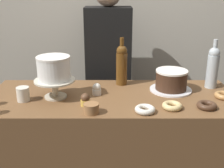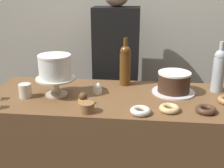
{
  "view_description": "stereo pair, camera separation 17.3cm",
  "coord_description": "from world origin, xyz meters",
  "px_view_note": "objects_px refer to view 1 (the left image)",
  "views": [
    {
      "loc": [
        0.0,
        -1.63,
        1.56
      ],
      "look_at": [
        0.0,
        0.0,
        0.98
      ],
      "focal_mm": 45.27,
      "sensor_mm": 36.0,
      "label": 1
    },
    {
      "loc": [
        0.18,
        -1.62,
        1.56
      ],
      "look_at": [
        0.0,
        0.0,
        0.98
      ],
      "focal_mm": 45.27,
      "sensor_mm": 36.0,
      "label": 2
    }
  ],
  "objects_px": {
    "white_layer_cake": "(54,68)",
    "wine_bottle_amber": "(122,64)",
    "donut_sugar": "(145,109)",
    "wine_bottle_clear": "(213,67)",
    "chocolate_round_cake": "(171,80)",
    "coffee_cup_ceramic": "(23,94)",
    "barista_figure": "(109,77)",
    "cookie_stack": "(91,108)",
    "cupcake_chocolate": "(85,100)",
    "donut_chocolate": "(207,105)",
    "donut_glazed": "(172,106)",
    "cupcake_vanilla": "(97,89)",
    "donut_maple": "(224,96)",
    "cake_stand_pedestal": "(55,85)"
  },
  "relations": [
    {
      "from": "barista_figure",
      "to": "donut_chocolate",
      "type": "bearing_deg",
      "value": -53.51
    },
    {
      "from": "chocolate_round_cake",
      "to": "barista_figure",
      "type": "xyz_separation_m",
      "value": [
        -0.41,
        0.48,
        -0.14
      ]
    },
    {
      "from": "chocolate_round_cake",
      "to": "white_layer_cake",
      "type": "bearing_deg",
      "value": -170.6
    },
    {
      "from": "chocolate_round_cake",
      "to": "donut_glazed",
      "type": "xyz_separation_m",
      "value": [
        -0.05,
        -0.29,
        -0.06
      ]
    },
    {
      "from": "wine_bottle_clear",
      "to": "donut_glazed",
      "type": "height_order",
      "value": "wine_bottle_clear"
    },
    {
      "from": "cupcake_chocolate",
      "to": "donut_maple",
      "type": "distance_m",
      "value": 0.84
    },
    {
      "from": "chocolate_round_cake",
      "to": "wine_bottle_amber",
      "type": "relative_size",
      "value": 0.63
    },
    {
      "from": "cupcake_chocolate",
      "to": "cupcake_vanilla",
      "type": "relative_size",
      "value": 1.0
    },
    {
      "from": "chocolate_round_cake",
      "to": "coffee_cup_ceramic",
      "type": "xyz_separation_m",
      "value": [
        -0.91,
        -0.17,
        -0.03
      ]
    },
    {
      "from": "donut_glazed",
      "to": "cupcake_vanilla",
      "type": "bearing_deg",
      "value": 153.79
    },
    {
      "from": "cupcake_chocolate",
      "to": "cookie_stack",
      "type": "distance_m",
      "value": 0.11
    },
    {
      "from": "cake_stand_pedestal",
      "to": "coffee_cup_ceramic",
      "type": "distance_m",
      "value": 0.19
    },
    {
      "from": "chocolate_round_cake",
      "to": "coffee_cup_ceramic",
      "type": "height_order",
      "value": "chocolate_round_cake"
    },
    {
      "from": "cake_stand_pedestal",
      "to": "wine_bottle_amber",
      "type": "height_order",
      "value": "wine_bottle_amber"
    },
    {
      "from": "wine_bottle_clear",
      "to": "white_layer_cake",
      "type": "bearing_deg",
      "value": -169.87
    },
    {
      "from": "wine_bottle_amber",
      "to": "cupcake_vanilla",
      "type": "relative_size",
      "value": 4.38
    },
    {
      "from": "wine_bottle_clear",
      "to": "cupcake_chocolate",
      "type": "xyz_separation_m",
      "value": [
        -0.82,
        -0.3,
        -0.11
      ]
    },
    {
      "from": "cupcake_chocolate",
      "to": "cookie_stack",
      "type": "height_order",
      "value": "cupcake_chocolate"
    },
    {
      "from": "donut_sugar",
      "to": "coffee_cup_ceramic",
      "type": "distance_m",
      "value": 0.73
    },
    {
      "from": "cupcake_chocolate",
      "to": "cake_stand_pedestal",
      "type": "bearing_deg",
      "value": 147.58
    },
    {
      "from": "chocolate_round_cake",
      "to": "donut_sugar",
      "type": "relative_size",
      "value": 1.83
    },
    {
      "from": "cupcake_chocolate",
      "to": "barista_figure",
      "type": "bearing_deg",
      "value": 80.36
    },
    {
      "from": "white_layer_cake",
      "to": "donut_chocolate",
      "type": "height_order",
      "value": "white_layer_cake"
    },
    {
      "from": "wine_bottle_amber",
      "to": "cookie_stack",
      "type": "distance_m",
      "value": 0.51
    },
    {
      "from": "chocolate_round_cake",
      "to": "wine_bottle_amber",
      "type": "bearing_deg",
      "value": 159.04
    },
    {
      "from": "chocolate_round_cake",
      "to": "donut_glazed",
      "type": "distance_m",
      "value": 0.3
    },
    {
      "from": "barista_figure",
      "to": "cookie_stack",
      "type": "bearing_deg",
      "value": -95.68
    },
    {
      "from": "wine_bottle_amber",
      "to": "barista_figure",
      "type": "distance_m",
      "value": 0.42
    },
    {
      "from": "cupcake_vanilla",
      "to": "barista_figure",
      "type": "height_order",
      "value": "barista_figure"
    },
    {
      "from": "cupcake_chocolate",
      "to": "donut_maple",
      "type": "bearing_deg",
      "value": 7.79
    },
    {
      "from": "donut_maple",
      "to": "white_layer_cake",
      "type": "bearing_deg",
      "value": 179.5
    },
    {
      "from": "donut_sugar",
      "to": "coffee_cup_ceramic",
      "type": "bearing_deg",
      "value": 167.27
    },
    {
      "from": "donut_sugar",
      "to": "cookie_stack",
      "type": "distance_m",
      "value": 0.29
    },
    {
      "from": "donut_maple",
      "to": "wine_bottle_amber",
      "type": "bearing_deg",
      "value": 157.83
    },
    {
      "from": "cookie_stack",
      "to": "white_layer_cake",
      "type": "bearing_deg",
      "value": 136.16
    },
    {
      "from": "white_layer_cake",
      "to": "donut_chocolate",
      "type": "relative_size",
      "value": 1.78
    },
    {
      "from": "cupcake_vanilla",
      "to": "barista_figure",
      "type": "relative_size",
      "value": 0.05
    },
    {
      "from": "donut_maple",
      "to": "barista_figure",
      "type": "xyz_separation_m",
      "value": [
        -0.71,
        0.61,
        -0.08
      ]
    },
    {
      "from": "cupcake_vanilla",
      "to": "donut_sugar",
      "type": "relative_size",
      "value": 0.66
    },
    {
      "from": "coffee_cup_ceramic",
      "to": "barista_figure",
      "type": "relative_size",
      "value": 0.05
    },
    {
      "from": "cookie_stack",
      "to": "coffee_cup_ceramic",
      "type": "xyz_separation_m",
      "value": [
        -0.42,
        0.17,
        0.02
      ]
    },
    {
      "from": "white_layer_cake",
      "to": "cupcake_chocolate",
      "type": "height_order",
      "value": "white_layer_cake"
    },
    {
      "from": "donut_sugar",
      "to": "donut_maple",
      "type": "bearing_deg",
      "value": 22.04
    },
    {
      "from": "wine_bottle_clear",
      "to": "donut_sugar",
      "type": "distance_m",
      "value": 0.64
    },
    {
      "from": "white_layer_cake",
      "to": "wine_bottle_amber",
      "type": "xyz_separation_m",
      "value": [
        0.41,
        0.24,
        -0.04
      ]
    },
    {
      "from": "wine_bottle_amber",
      "to": "donut_chocolate",
      "type": "xyz_separation_m",
      "value": [
        0.47,
        -0.4,
        -0.13
      ]
    },
    {
      "from": "white_layer_cake",
      "to": "donut_sugar",
      "type": "distance_m",
      "value": 0.59
    },
    {
      "from": "white_layer_cake",
      "to": "wine_bottle_clear",
      "type": "relative_size",
      "value": 0.61
    },
    {
      "from": "donut_sugar",
      "to": "barista_figure",
      "type": "relative_size",
      "value": 0.07
    },
    {
      "from": "donut_sugar",
      "to": "barista_figure",
      "type": "bearing_deg",
      "value": 104.39
    }
  ]
}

